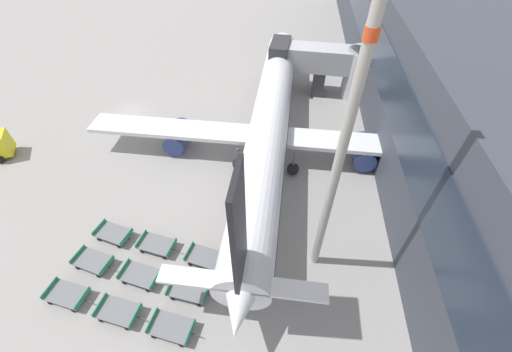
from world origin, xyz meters
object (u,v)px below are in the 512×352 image
object	(u,v)px
baggage_dolly_row_near_col_b	(118,311)
baggage_dolly_row_mid_b_col_c	(205,257)
baggage_dolly_row_mid_b_col_a	(113,233)
baggage_dolly_row_mid_b_col_b	(157,244)
airplane	(269,126)
baggage_dolly_row_near_col_a	(67,294)
apron_light_mast	(346,133)
baggage_dolly_row_mid_a_col_c	(189,289)
baggage_dolly_row_mid_a_col_b	(140,275)
baggage_dolly_row_mid_a_col_a	(93,261)
baggage_dolly_row_near_col_c	(171,327)

from	to	relation	value
baggage_dolly_row_near_col_b	baggage_dolly_row_mid_b_col_c	bearing A→B (deg)	43.78
baggage_dolly_row_mid_b_col_a	baggage_dolly_row_mid_b_col_c	bearing A→B (deg)	-9.29
baggage_dolly_row_mid_b_col_a	baggage_dolly_row_mid_b_col_b	bearing A→B (deg)	-8.95
baggage_dolly_row_near_col_b	baggage_dolly_row_mid_b_col_b	size ratio (longest dim) A/B	1.00
airplane	baggage_dolly_row_mid_b_col_b	world-z (taller)	airplane
baggage_dolly_row_near_col_a	airplane	bearing A→B (deg)	54.27
airplane	apron_light_mast	world-z (taller)	apron_light_mast
baggage_dolly_row_near_col_a	baggage_dolly_row_near_col_b	xyz separation A→B (m)	(4.32, -0.76, 0.00)
baggage_dolly_row_mid_b_col_b	baggage_dolly_row_mid_a_col_c	bearing A→B (deg)	-43.61
baggage_dolly_row_mid_a_col_b	baggage_dolly_row_mid_a_col_c	world-z (taller)	same
baggage_dolly_row_near_col_a	baggage_dolly_row_mid_a_col_b	distance (m)	5.27
baggage_dolly_row_mid_a_col_c	baggage_dolly_row_mid_b_col_b	size ratio (longest dim) A/B	1.00
baggage_dolly_row_mid_a_col_a	baggage_dolly_row_mid_b_col_a	distance (m)	2.79
baggage_dolly_row_mid_a_col_b	baggage_dolly_row_mid_b_col_c	bearing A→B (deg)	24.11
airplane	apron_light_mast	xyz separation A→B (m)	(4.96, -13.38, 9.49)
baggage_dolly_row_mid_a_col_a	baggage_dolly_row_mid_b_col_a	size ratio (longest dim) A/B	1.00
airplane	baggage_dolly_row_near_col_a	bearing A→B (deg)	-125.73
baggage_dolly_row_near_col_c	baggage_dolly_row_mid_b_col_a	size ratio (longest dim) A/B	1.00
baggage_dolly_row_mid_a_col_b	airplane	bearing A→B (deg)	62.52
baggage_dolly_row_mid_a_col_b	baggage_dolly_row_mid_b_col_b	bearing A→B (deg)	82.70
baggage_dolly_row_near_col_c	baggage_dolly_row_mid_b_col_b	size ratio (longest dim) A/B	1.00
baggage_dolly_row_mid_b_col_c	baggage_dolly_row_near_col_c	bearing A→B (deg)	-100.95
baggage_dolly_row_near_col_a	baggage_dolly_row_mid_b_col_c	size ratio (longest dim) A/B	1.00
baggage_dolly_row_mid_a_col_a	baggage_dolly_row_mid_b_col_c	bearing A→B (deg)	8.72
baggage_dolly_row_mid_a_col_c	baggage_dolly_row_mid_b_col_a	distance (m)	8.88
baggage_dolly_row_near_col_b	baggage_dolly_row_near_col_c	bearing A→B (deg)	-8.56
airplane	baggage_dolly_row_mid_a_col_b	world-z (taller)	airplane
baggage_dolly_row_mid_a_col_a	baggage_dolly_row_mid_a_col_c	distance (m)	8.43
baggage_dolly_row_near_col_b	apron_light_mast	distance (m)	19.80
baggage_dolly_row_near_col_c	baggage_dolly_row_mid_a_col_b	xyz separation A→B (m)	(-3.60, 3.49, 0.00)
baggage_dolly_row_mid_a_col_c	baggage_dolly_row_mid_b_col_b	distance (m)	5.13
airplane	baggage_dolly_row_near_col_a	xyz separation A→B (m)	(-13.43, -18.67, -3.05)
baggage_dolly_row_near_col_c	baggage_dolly_row_mid_b_col_a	world-z (taller)	same
apron_light_mast	airplane	bearing A→B (deg)	110.35
baggage_dolly_row_mid_b_col_b	baggage_dolly_row_mid_b_col_c	size ratio (longest dim) A/B	1.00
airplane	baggage_dolly_row_near_col_b	xyz separation A→B (m)	(-9.11, -19.42, -3.05)
baggage_dolly_row_mid_a_col_c	baggage_dolly_row_mid_a_col_b	bearing A→B (deg)	170.08
baggage_dolly_row_near_col_c	baggage_dolly_row_mid_b_col_b	xyz separation A→B (m)	(-3.24, 6.31, 0.00)
baggage_dolly_row_near_col_b	baggage_dolly_row_near_col_c	size ratio (longest dim) A/B	1.00
baggage_dolly_row_near_col_b	baggage_dolly_row_mid_b_col_b	world-z (taller)	same
baggage_dolly_row_mid_b_col_c	apron_light_mast	distance (m)	15.42
baggage_dolly_row_near_col_c	baggage_dolly_row_mid_b_col_a	bearing A→B (deg)	136.57
baggage_dolly_row_mid_a_col_a	baggage_dolly_row_mid_a_col_c	world-z (taller)	same
baggage_dolly_row_mid_a_col_b	baggage_dolly_row_mid_b_col_c	size ratio (longest dim) A/B	1.00
baggage_dolly_row_mid_a_col_c	baggage_dolly_row_mid_b_col_c	world-z (taller)	same
baggage_dolly_row_near_col_a	baggage_dolly_row_mid_b_col_c	distance (m)	10.39
baggage_dolly_row_near_col_b	baggage_dolly_row_mid_a_col_a	size ratio (longest dim) A/B	1.00
airplane	baggage_dolly_row_mid_b_col_c	xyz separation A→B (m)	(-3.93, -14.46, -3.05)
baggage_dolly_row_mid_a_col_a	baggage_dolly_row_mid_b_col_c	world-z (taller)	same
baggage_dolly_row_mid_a_col_b	baggage_dolly_row_near_col_c	bearing A→B (deg)	-44.09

